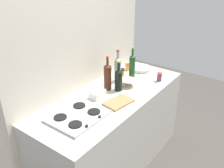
% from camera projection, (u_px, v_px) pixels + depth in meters
% --- Properties ---
extents(ground_plane, '(6.00, 6.00, 0.00)m').
position_uv_depth(ground_plane, '(112.00, 163.00, 2.96)').
color(ground_plane, '#47423D').
rests_on(ground_plane, ground).
extents(counter_block, '(1.80, 0.70, 0.90)m').
position_uv_depth(counter_block, '(112.00, 131.00, 2.76)').
color(counter_block, beige).
rests_on(counter_block, ground).
extents(backsplash_panel, '(1.90, 0.06, 2.33)m').
position_uv_depth(backsplash_panel, '(82.00, 62.00, 2.64)').
color(backsplash_panel, beige).
rests_on(backsplash_panel, ground).
extents(stovetop_hob, '(0.47, 0.38, 0.04)m').
position_uv_depth(stovetop_hob, '(78.00, 116.00, 2.19)').
color(stovetop_hob, '#B2B2B7').
rests_on(stovetop_hob, counter_block).
extents(plate_stack, '(0.24, 0.24, 0.04)m').
position_uv_depth(plate_stack, '(141.00, 69.00, 3.10)').
color(plate_stack, silver).
rests_on(plate_stack, counter_block).
extents(wine_bottle_leftmost, '(0.07, 0.07, 0.36)m').
position_uv_depth(wine_bottle_leftmost, '(132.00, 66.00, 2.86)').
color(wine_bottle_leftmost, '#19471E').
rests_on(wine_bottle_leftmost, counter_block).
extents(wine_bottle_mid_left, '(0.07, 0.07, 0.36)m').
position_uv_depth(wine_bottle_mid_left, '(118.00, 69.00, 2.78)').
color(wine_bottle_mid_left, gray).
rests_on(wine_bottle_mid_left, counter_block).
extents(wine_bottle_mid_right, '(0.08, 0.08, 0.32)m').
position_uv_depth(wine_bottle_mid_right, '(119.00, 79.00, 2.59)').
color(wine_bottle_mid_right, black).
rests_on(wine_bottle_mid_right, counter_block).
extents(wine_bottle_rightmost, '(0.08, 0.08, 0.36)m').
position_uv_depth(wine_bottle_rightmost, '(108.00, 76.00, 2.60)').
color(wine_bottle_rightmost, '#472314').
rests_on(wine_bottle_rightmost, counter_block).
extents(mixing_bowl, '(0.17, 0.17, 0.07)m').
position_uv_depth(mixing_bowl, '(128.00, 82.00, 2.72)').
color(mixing_bowl, beige).
rests_on(mixing_bowl, counter_block).
extents(butter_dish, '(0.15, 0.10, 0.07)m').
position_uv_depth(butter_dish, '(97.00, 94.00, 2.50)').
color(butter_dish, white).
rests_on(butter_dish, counter_block).
extents(condiment_jar_front, '(0.07, 0.07, 0.08)m').
position_uv_depth(condiment_jar_front, '(128.00, 67.00, 3.09)').
color(condiment_jar_front, gold).
rests_on(condiment_jar_front, counter_block).
extents(condiment_jar_rear, '(0.07, 0.07, 0.08)m').
position_uv_depth(condiment_jar_rear, '(122.00, 72.00, 2.95)').
color(condiment_jar_rear, gold).
rests_on(condiment_jar_rear, counter_block).
extents(condiment_jar_spare, '(0.05, 0.05, 0.10)m').
position_uv_depth(condiment_jar_spare, '(159.00, 77.00, 2.82)').
color(condiment_jar_spare, '#66384C').
rests_on(condiment_jar_spare, counter_block).
extents(cutting_board, '(0.30, 0.22, 0.02)m').
position_uv_depth(cutting_board, '(119.00, 102.00, 2.41)').
color(cutting_board, '#9E7A4C').
rests_on(cutting_board, counter_block).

